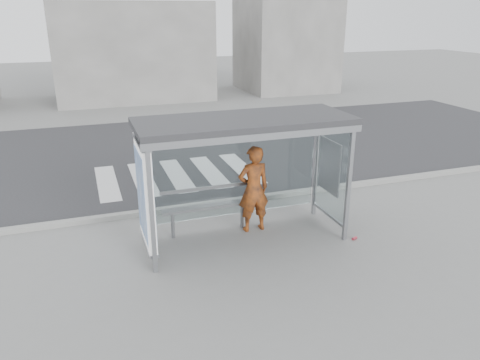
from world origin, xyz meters
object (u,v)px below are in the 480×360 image
object	(u,v)px
person	(253,189)
soda_can	(355,238)
bus_shelter	(226,150)
bench	(208,206)

from	to	relation	value
person	soda_can	world-z (taller)	person
bus_shelter	bench	size ratio (longest dim) A/B	2.12
bus_shelter	bench	xyz separation A→B (m)	(-0.26, 0.52, -1.38)
bus_shelter	soda_can	size ratio (longest dim) A/B	36.84
bus_shelter	soda_can	bearing A→B (deg)	-18.25
bus_shelter	bench	world-z (taller)	bus_shelter
bench	bus_shelter	bearing A→B (deg)	-63.62
bench	person	bearing A→B (deg)	-11.80
person	soda_can	size ratio (longest dim) A/B	16.67
bus_shelter	soda_can	xyz separation A→B (m)	(2.57, -0.85, -1.95)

